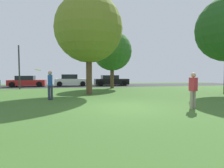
{
  "coord_description": "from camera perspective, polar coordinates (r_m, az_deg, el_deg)",
  "views": [
    {
      "loc": [
        -2.49,
        -8.41,
        1.61
      ],
      "look_at": [
        0.0,
        2.6,
        0.97
      ],
      "focal_mm": 29.61,
      "sensor_mm": 36.0,
      "label": 1
    }
  ],
  "objects": [
    {
      "name": "person_bystander",
      "position": [
        9.21,
        23.75,
        -1.39
      ],
      "size": [
        0.3,
        0.35,
        1.65
      ],
      "rotation": [
        0.0,
        0.0,
        1.74
      ],
      "color": "gray",
      "rests_on": "ground_plane"
    },
    {
      "name": "parked_car_black",
      "position": [
        24.93,
        -0.31,
        1.02
      ],
      "size": [
        4.51,
        2.1,
        1.39
      ],
      "color": "black",
      "rests_on": "ground_plane"
    },
    {
      "name": "ground_plane",
      "position": [
        8.92,
        3.72,
        -7.18
      ],
      "size": [
        44.0,
        44.0,
        0.0
      ],
      "primitive_type": "plane",
      "color": "#3D6628"
    },
    {
      "name": "person_thrower",
      "position": [
        11.89,
        -18.55,
        0.08
      ],
      "size": [
        0.3,
        0.34,
        1.78
      ],
      "rotation": [
        0.0,
        0.0,
        -1.66
      ],
      "color": "#2D334C",
      "rests_on": "ground_plane"
    },
    {
      "name": "parked_car_red",
      "position": [
        25.17,
        -24.75,
        0.69
      ],
      "size": [
        4.29,
        2.11,
        1.35
      ],
      "color": "#B21E1E",
      "rests_on": "ground_plane"
    },
    {
      "name": "oak_tree_center",
      "position": [
        14.8,
        -7.19,
        16.56
      ],
      "size": [
        5.18,
        5.18,
        7.64
      ],
      "color": "brown",
      "rests_on": "ground_plane"
    },
    {
      "name": "road_strip",
      "position": [
        24.59,
        -6.91,
        -0.54
      ],
      "size": [
        44.0,
        6.4,
        0.01
      ],
      "primitive_type": "cube",
      "color": "#28282B",
      "rests_on": "ground_plane"
    },
    {
      "name": "frisbee_disc",
      "position": [
        9.13,
        -21.97,
        4.07
      ],
      "size": [
        0.32,
        0.32,
        0.06
      ],
      "color": "yellow"
    },
    {
      "name": "birch_tree_lone",
      "position": [
        20.4,
        0.03,
        10.12
      ],
      "size": [
        4.27,
        4.27,
        6.21
      ],
      "color": "brown",
      "rests_on": "ground_plane"
    },
    {
      "name": "street_lamp_post",
      "position": [
        21.24,
        -26.74,
        4.62
      ],
      "size": [
        0.14,
        0.14,
        4.5
      ],
      "primitive_type": "cylinder",
      "color": "#2D2D33",
      "rests_on": "ground_plane"
    },
    {
      "name": "parked_car_white",
      "position": [
        24.63,
        -12.58,
        1.01
      ],
      "size": [
        4.07,
        2.05,
        1.51
      ],
      "color": "white",
      "rests_on": "ground_plane"
    }
  ]
}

